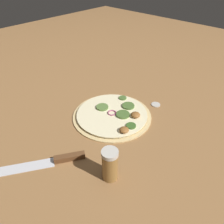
# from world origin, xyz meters

# --- Properties ---
(ground_plane) EXTENTS (3.00, 3.00, 0.00)m
(ground_plane) POSITION_xyz_m (0.00, 0.00, 0.00)
(ground_plane) COLOR olive
(pizza) EXTENTS (0.31, 0.31, 0.03)m
(pizza) POSITION_xyz_m (0.00, -0.00, 0.01)
(pizza) COLOR #D6B77A
(pizza) RESTS_ON ground_plane
(knife) EXTENTS (0.24, 0.17, 0.02)m
(knife) POSITION_xyz_m (-0.29, -0.03, 0.01)
(knife) COLOR silver
(knife) RESTS_ON ground_plane
(spice_jar) EXTENTS (0.05, 0.05, 0.10)m
(spice_jar) POSITION_xyz_m (-0.21, -0.19, 0.05)
(spice_jar) COLOR olive
(spice_jar) RESTS_ON ground_plane
(loose_cap) EXTENTS (0.04, 0.04, 0.01)m
(loose_cap) POSITION_xyz_m (0.18, -0.08, 0.00)
(loose_cap) COLOR beige
(loose_cap) RESTS_ON ground_plane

